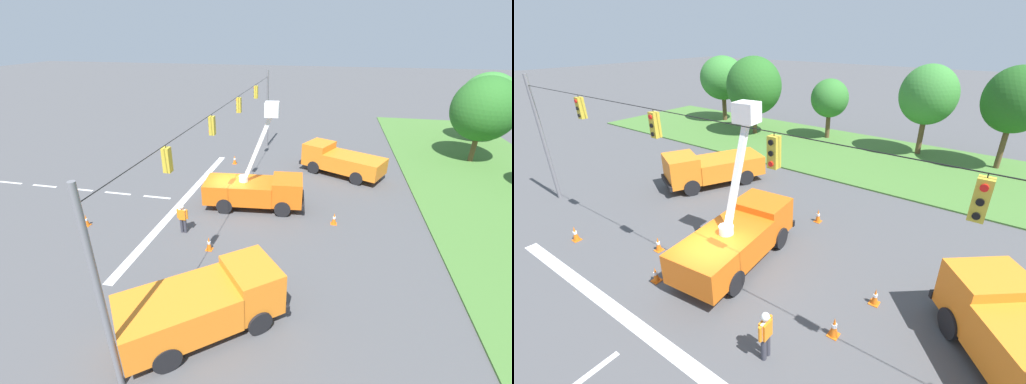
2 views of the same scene
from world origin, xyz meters
TOP-DOWN VIEW (x-y plane):
  - ground_plane at (0.00, 0.00)m, footprint 200.00×200.00m
  - lane_markings at (0.00, -4.81)m, footprint 17.60×15.25m
  - signal_gantry at (0.07, -0.00)m, footprint 26.20×0.33m
  - tree_far_west at (-18.44, 20.68)m, footprint 4.95×4.81m
  - tree_west at (-12.20, 18.20)m, footprint 5.24×5.03m
  - utility_truck_bucket_lift at (-0.09, 1.65)m, footprint 3.02×6.53m
  - utility_truck_support_near at (-6.99, 6.97)m, footprint 5.06×6.79m
  - utility_truck_support_far at (10.17, 1.90)m, footprint 5.73×6.26m
  - road_worker at (3.85, -1.71)m, footprint 0.26×0.65m
  - traffic_cone_foreground_left at (5.19, 0.27)m, footprint 0.36×0.36m
  - traffic_cone_foreground_right at (-7.47, -1.80)m, footprint 0.36×0.36m
  - traffic_cone_mid_left at (-1.86, -1.44)m, footprint 0.36×0.36m
  - traffic_cone_mid_right at (5.76, 2.50)m, footprint 0.36×0.36m
  - traffic_cone_near_bucket at (1.13, 6.63)m, footprint 0.36×0.36m
  - traffic_cone_lane_edge_a at (4.34, -7.59)m, footprint 0.36×0.36m
  - traffic_cone_lane_edge_b at (-3.53, -0.01)m, footprint 0.36×0.36m

SIDE VIEW (x-z plane):
  - ground_plane at x=0.00m, z-range 0.00..0.00m
  - lane_markings at x=0.00m, z-range 0.00..0.01m
  - traffic_cone_mid_left at x=-1.86m, z-range -0.01..0.65m
  - traffic_cone_mid_right at x=5.76m, z-range -0.01..0.66m
  - traffic_cone_lane_edge_b at x=-3.53m, z-range -0.01..0.69m
  - traffic_cone_lane_edge_a at x=4.34m, z-range -0.01..0.71m
  - traffic_cone_near_bucket at x=1.13m, z-range -0.01..0.72m
  - traffic_cone_foreground_right at x=-7.47m, z-range 0.00..0.75m
  - traffic_cone_foreground_left at x=5.19m, z-range 0.00..0.76m
  - road_worker at x=3.85m, z-range 0.11..1.88m
  - utility_truck_support_near at x=-6.99m, z-range 0.05..2.28m
  - utility_truck_support_far at x=10.17m, z-range 0.10..2.37m
  - utility_truck_bucket_lift at x=-0.09m, z-range -2.05..4.68m
  - signal_gantry at x=0.07m, z-range 0.98..8.18m
  - tree_west at x=-12.20m, z-range 0.97..8.19m
  - tree_far_west at x=-18.44m, z-range 1.16..8.08m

